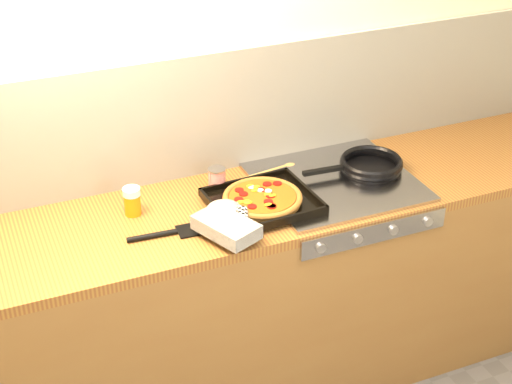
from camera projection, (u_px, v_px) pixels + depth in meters
name	position (u px, v px, depth m)	size (l,w,h in m)	color
room_shell	(201.00, 116.00, 3.04)	(3.20, 3.20, 3.20)	white
counter_run	(231.00, 302.00, 3.16)	(3.20, 0.62, 0.90)	brown
stovetop	(336.00, 182.00, 3.08)	(0.60, 0.56, 0.02)	#9E9EA4
pizza_on_tray	(252.00, 206.00, 2.86)	(0.50, 0.45, 0.06)	black
frying_pan	(370.00, 165.00, 3.14)	(0.43, 0.27, 0.04)	black
tomato_can	(217.00, 180.00, 3.01)	(0.08, 0.08, 0.10)	maroon
juice_glass	(132.00, 201.00, 2.86)	(0.08, 0.08, 0.11)	orange
wooden_spoon	(271.00, 171.00, 3.15)	(0.30, 0.07, 0.02)	#9E7C43
black_spatula	(169.00, 233.00, 2.76)	(0.28, 0.09, 0.02)	black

